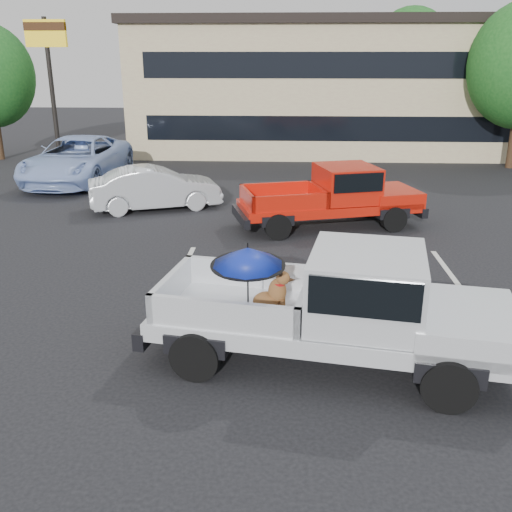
% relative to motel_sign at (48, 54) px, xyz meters
% --- Properties ---
extents(ground, '(90.00, 90.00, 0.00)m').
position_rel_motel_sign_xyz_m(ground, '(10.00, -14.00, -4.65)').
color(ground, black).
rests_on(ground, ground).
extents(stripe_left, '(0.12, 5.00, 0.01)m').
position_rel_motel_sign_xyz_m(stripe_left, '(7.00, -12.00, -4.65)').
color(stripe_left, silver).
rests_on(stripe_left, ground).
extents(stripe_right, '(0.12, 5.00, 0.01)m').
position_rel_motel_sign_xyz_m(stripe_right, '(13.00, -12.00, -4.65)').
color(stripe_right, silver).
rests_on(stripe_right, ground).
extents(motel_building, '(20.40, 8.40, 6.30)m').
position_rel_motel_sign_xyz_m(motel_building, '(12.00, 6.99, -1.45)').
color(motel_building, tan).
rests_on(motel_building, ground).
extents(motel_sign, '(1.60, 0.22, 6.00)m').
position_rel_motel_sign_xyz_m(motel_sign, '(0.00, 0.00, 0.00)').
color(motel_sign, black).
rests_on(motel_sign, ground).
extents(tree_back, '(4.68, 4.68, 7.11)m').
position_rel_motel_sign_xyz_m(tree_back, '(16.00, 10.00, -0.24)').
color(tree_back, '#332114').
rests_on(tree_back, ground).
extents(silver_pickup, '(5.94, 2.92, 2.06)m').
position_rel_motel_sign_xyz_m(silver_pickup, '(10.29, -15.12, -3.60)').
color(silver_pickup, black).
rests_on(silver_pickup, ground).
extents(red_pickup, '(5.50, 3.13, 1.72)m').
position_rel_motel_sign_xyz_m(red_pickup, '(10.86, -7.35, -3.71)').
color(red_pickup, black).
rests_on(red_pickup, ground).
extents(silver_sedan, '(4.29, 2.71, 1.33)m').
position_rel_motel_sign_xyz_m(silver_sedan, '(5.24, -5.71, -3.98)').
color(silver_sedan, silver).
rests_on(silver_sedan, ground).
extents(blue_suv, '(3.03, 6.17, 1.68)m').
position_rel_motel_sign_xyz_m(blue_suv, '(1.37, -1.74, -3.81)').
color(blue_suv, '#9BB5E8').
rests_on(blue_suv, ground).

